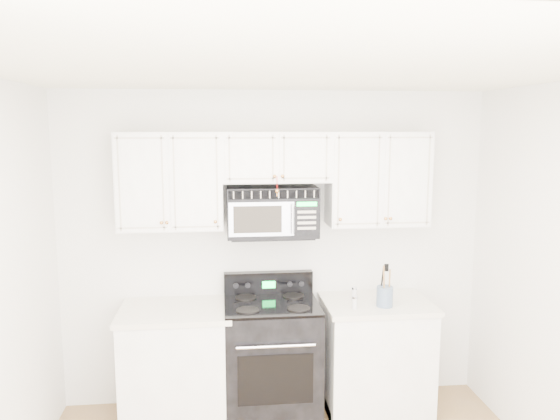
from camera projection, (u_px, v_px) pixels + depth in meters
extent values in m
cube|color=white|center=(309.00, 66.00, 2.64)|extent=(3.50, 3.50, 0.01)
cube|color=white|center=(274.00, 249.00, 4.55)|extent=(3.50, 0.01, 2.60)
cube|color=white|center=(177.00, 367.00, 4.28)|extent=(0.82, 0.63, 0.88)
cube|color=silver|center=(175.00, 311.00, 4.22)|extent=(0.86, 0.65, 0.04)
cube|color=black|center=(179.00, 411.00, 4.38)|extent=(0.82, 0.55, 0.10)
cube|color=white|center=(375.00, 358.00, 4.46)|extent=(0.82, 0.63, 0.88)
cube|color=silver|center=(377.00, 304.00, 4.39)|extent=(0.86, 0.65, 0.04)
cube|color=black|center=(373.00, 400.00, 4.55)|extent=(0.82, 0.55, 0.10)
cube|color=black|center=(272.00, 360.00, 4.36)|extent=(0.74, 0.63, 0.92)
cube|color=black|center=(276.00, 380.00, 4.05)|extent=(0.56, 0.01, 0.39)
cylinder|color=silver|center=(276.00, 347.00, 3.98)|extent=(0.58, 0.02, 0.02)
cube|color=black|center=(272.00, 304.00, 4.29)|extent=(0.74, 0.63, 0.02)
cube|color=black|center=(268.00, 283.00, 4.55)|extent=(0.74, 0.08, 0.19)
cube|color=#09FE4A|center=(269.00, 285.00, 4.50)|extent=(0.11, 0.00, 0.06)
cube|color=white|center=(171.00, 181.00, 4.21)|extent=(0.80, 0.33, 0.75)
cube|color=white|center=(377.00, 179.00, 4.39)|extent=(0.80, 0.33, 0.75)
cube|color=white|center=(276.00, 157.00, 4.27)|extent=(0.84, 0.33, 0.39)
sphere|color=#B67A3A|center=(167.00, 223.00, 4.07)|extent=(0.03, 0.03, 0.03)
sphere|color=#B67A3A|center=(215.00, 222.00, 4.11)|extent=(0.03, 0.03, 0.03)
sphere|color=#B67A3A|center=(340.00, 219.00, 4.21)|extent=(0.03, 0.03, 0.03)
sphere|color=#B67A3A|center=(386.00, 219.00, 4.25)|extent=(0.03, 0.03, 0.03)
sphere|color=#B67A3A|center=(275.00, 176.00, 4.10)|extent=(0.03, 0.03, 0.03)
sphere|color=#B67A3A|center=(283.00, 176.00, 4.11)|extent=(0.03, 0.03, 0.03)
cylinder|color=red|center=(277.00, 183.00, 4.11)|extent=(0.01, 0.00, 0.11)
sphere|color=#B67A3A|center=(277.00, 191.00, 4.12)|extent=(0.04, 0.04, 0.04)
cube|color=black|center=(272.00, 211.00, 4.32)|extent=(0.71, 0.36, 0.39)
cube|color=#B8AEA2|center=(274.00, 194.00, 4.13)|extent=(0.69, 0.01, 0.07)
cube|color=#9B9DA8|center=(262.00, 219.00, 4.14)|extent=(0.50, 0.01, 0.26)
cube|color=black|center=(258.00, 220.00, 4.13)|extent=(0.37, 0.01, 0.21)
cube|color=black|center=(307.00, 218.00, 4.17)|extent=(0.19, 0.01, 0.26)
cube|color=#09FE4A|center=(307.00, 204.00, 4.15)|extent=(0.15, 0.00, 0.03)
cylinder|color=silver|center=(293.00, 220.00, 4.12)|extent=(0.02, 0.02, 0.23)
cylinder|color=slate|center=(385.00, 296.00, 4.25)|extent=(0.13, 0.13, 0.16)
cylinder|color=olive|center=(389.00, 287.00, 4.24)|extent=(0.01, 0.01, 0.28)
cylinder|color=black|center=(382.00, 284.00, 4.27)|extent=(0.01, 0.01, 0.30)
cylinder|color=olive|center=(384.00, 285.00, 4.20)|extent=(0.01, 0.01, 0.32)
cylinder|color=silver|center=(355.00, 304.00, 4.19)|extent=(0.04, 0.04, 0.08)
cylinder|color=silver|center=(355.00, 297.00, 4.19)|extent=(0.04, 0.04, 0.02)
cylinder|color=silver|center=(354.00, 295.00, 4.40)|extent=(0.04, 0.04, 0.09)
cylinder|color=silver|center=(354.00, 288.00, 4.39)|extent=(0.05, 0.05, 0.02)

